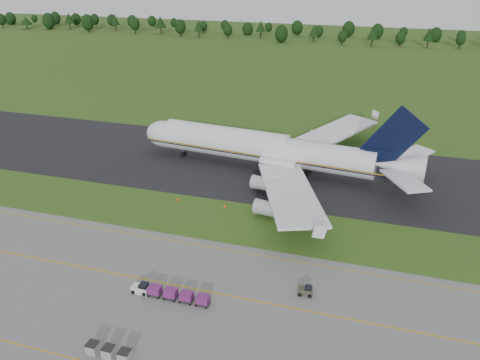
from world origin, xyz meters
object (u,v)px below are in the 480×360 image
(utility_cart, at_px, (305,291))
(uld_row, at_px, (109,352))
(edge_markers, at_px, (225,206))
(aircraft, at_px, (266,148))
(baggage_train, at_px, (169,293))

(utility_cart, height_order, uld_row, uld_row)
(edge_markers, bearing_deg, aircraft, 80.22)
(uld_row, bearing_deg, baggage_train, 77.92)
(aircraft, relative_size, edge_markers, 3.27)
(aircraft, relative_size, uld_row, 11.28)
(baggage_train, xyz_separation_m, edge_markers, (-0.61, 30.14, -0.63))
(baggage_train, bearing_deg, edge_markers, 91.16)
(uld_row, height_order, edge_markers, uld_row)
(aircraft, distance_m, baggage_train, 51.94)
(baggage_train, bearing_deg, uld_row, -102.08)
(utility_cart, bearing_deg, edge_markers, 131.95)
(baggage_train, height_order, utility_cart, baggage_train)
(baggage_train, relative_size, utility_cart, 5.62)
(baggage_train, bearing_deg, aircraft, 86.57)
(aircraft, xyz_separation_m, baggage_train, (-3.09, -51.62, -4.82))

